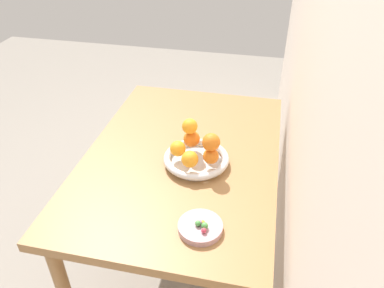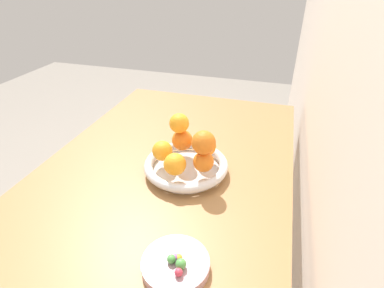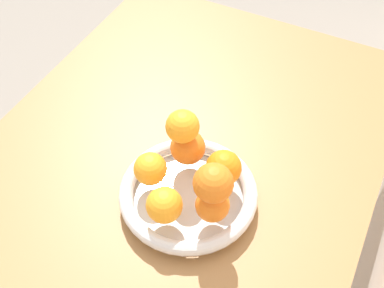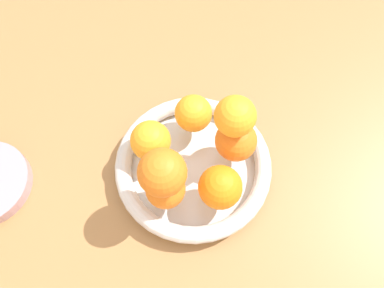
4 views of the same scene
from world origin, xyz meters
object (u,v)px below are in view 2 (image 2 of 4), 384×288
orange_6 (179,123)px  candy_ball_3 (176,258)px  candy_dish (176,264)px  orange_0 (203,162)px  orange_2 (182,140)px  dining_table (172,181)px  orange_4 (175,164)px  orange_1 (205,146)px  orange_3 (163,151)px  candy_ball_1 (179,258)px  orange_5 (204,142)px  candy_ball_4 (181,264)px  candy_ball_2 (171,259)px  fruit_bowl (186,166)px  candy_ball_0 (179,272)px

orange_6 → candy_ball_3: 0.41m
candy_dish → orange_0: (-0.29, -0.02, 0.06)m
orange_0 → orange_2: orange_2 is taller
dining_table → orange_4: (0.12, 0.06, 0.16)m
orange_1 → orange_3: size_ratio=1.08×
candy_dish → candy_ball_1: (-0.00, 0.01, 0.02)m
candy_ball_1 → candy_ball_3: size_ratio=1.00×
dining_table → candy_ball_3: candy_ball_3 is taller
orange_4 → orange_6: (-0.12, -0.03, 0.06)m
orange_3 → candy_dish: bearing=25.4°
orange_5 → candy_ball_3: (0.29, 0.02, -0.10)m
orange_1 → orange_3: (0.06, -0.11, -0.00)m
orange_2 → candy_ball_4: bearing=17.7°
candy_ball_1 → orange_0: bearing=-175.1°
candy_dish → orange_1: (-0.37, -0.03, 0.06)m
orange_5 → candy_ball_4: bearing=6.7°
orange_0 → candy_ball_4: (0.31, 0.03, -0.04)m
orange_6 → candy_ball_1: bearing=18.1°
orange_0 → orange_2: size_ratio=0.91×
candy_ball_1 → candy_ball_2: size_ratio=0.82×
fruit_bowl → candy_ball_1: 0.33m
fruit_bowl → orange_1: orange_1 is taller
orange_3 → orange_5: (0.02, 0.13, 0.06)m
orange_2 → orange_5: (0.09, 0.09, 0.06)m
orange_3 → candy_ball_0: size_ratio=3.60×
orange_3 → orange_6: orange_6 is taller
orange_4 → orange_1: bearing=153.7°
candy_dish → candy_ball_2: size_ratio=7.54×
orange_1 → orange_3: bearing=-63.2°
orange_2 → candy_ball_2: 0.41m
dining_table → orange_2: 0.17m
candy_ball_2 → orange_0: bearing=-177.6°
fruit_bowl → orange_5: (0.03, 0.06, 0.11)m
orange_0 → candy_ball_0: (0.32, 0.04, -0.04)m
candy_ball_4 → orange_6: bearing=-161.2°
dining_table → candy_ball_0: candy_ball_0 is taller
orange_0 → candy_ball_4: orange_0 is taller
fruit_bowl → orange_2: (-0.06, -0.03, 0.05)m
orange_3 → candy_ball_2: 0.35m
candy_ball_4 → candy_ball_3: bearing=-129.2°
candy_dish → candy_ball_4: bearing=53.6°
fruit_bowl → candy_dish: bearing=13.9°
orange_6 → candy_ball_1: size_ratio=3.87×
orange_0 → orange_3: bearing=-98.5°
fruit_bowl → candy_ball_0: fruit_bowl is taller
orange_0 → orange_6: 0.14m
orange_3 → candy_ball_4: (0.33, 0.16, -0.04)m
orange_4 → orange_3: bearing=-134.0°
orange_0 → orange_6: (-0.08, -0.10, 0.07)m
orange_5 → fruit_bowl: bearing=-117.2°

